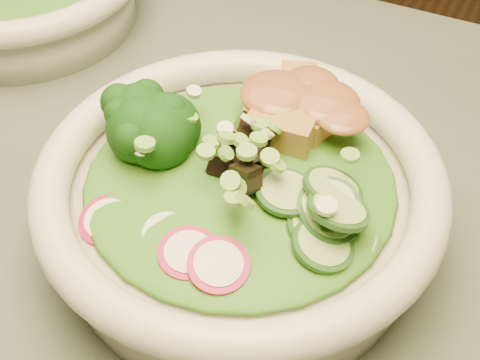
% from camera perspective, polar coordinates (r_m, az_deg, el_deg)
% --- Properties ---
extents(dining_table, '(1.20, 0.80, 0.75)m').
position_cam_1_polar(dining_table, '(0.58, -1.12, -14.05)').
color(dining_table, black).
rests_on(dining_table, ground).
extents(salad_bowl, '(0.29, 0.29, 0.08)m').
position_cam_1_polar(salad_bowl, '(0.47, 0.00, -1.75)').
color(salad_bowl, silver).
rests_on(salad_bowl, dining_table).
extents(lettuce_bed, '(0.22, 0.22, 0.03)m').
position_cam_1_polar(lettuce_bed, '(0.46, 0.00, 0.09)').
color(lettuce_bed, '#255A12').
rests_on(lettuce_bed, salad_bowl).
extents(broccoli_florets, '(0.10, 0.10, 0.05)m').
position_cam_1_polar(broccoli_florets, '(0.47, -6.68, 4.70)').
color(broccoli_florets, black).
rests_on(broccoli_florets, salad_bowl).
extents(radish_slices, '(0.12, 0.08, 0.02)m').
position_cam_1_polar(radish_slices, '(0.42, -5.34, -5.25)').
color(radish_slices, '#A00C3E').
rests_on(radish_slices, salad_bowl).
extents(cucumber_slices, '(0.09, 0.09, 0.04)m').
position_cam_1_polar(cucumber_slices, '(0.42, 7.50, -2.67)').
color(cucumber_slices, '#A8CD72').
rests_on(cucumber_slices, salad_bowl).
extents(mushroom_heap, '(0.09, 0.09, 0.04)m').
position_cam_1_polar(mushroom_heap, '(0.45, 0.95, 2.37)').
color(mushroom_heap, black).
rests_on(mushroom_heap, salad_bowl).
extents(tofu_cubes, '(0.11, 0.09, 0.04)m').
position_cam_1_polar(tofu_cubes, '(0.49, 4.77, 5.61)').
color(tofu_cubes, '#A67B37').
rests_on(tofu_cubes, salad_bowl).
extents(peanut_sauce, '(0.07, 0.06, 0.02)m').
position_cam_1_polar(peanut_sauce, '(0.48, 4.87, 6.87)').
color(peanut_sauce, brown).
rests_on(peanut_sauce, tofu_cubes).
extents(scallion_garnish, '(0.20, 0.20, 0.03)m').
position_cam_1_polar(scallion_garnish, '(0.44, 0.00, 2.45)').
color(scallion_garnish, '#6CAA3C').
rests_on(scallion_garnish, salad_bowl).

